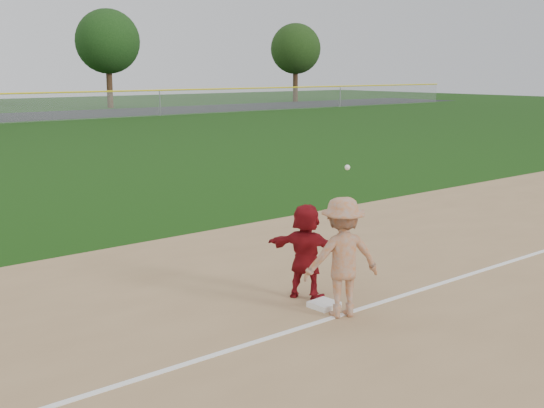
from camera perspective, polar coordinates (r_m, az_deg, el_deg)
ground at (r=11.29m, az=4.86°, el=-7.64°), size 160.00×160.00×0.00m
foul_line at (r=10.76m, az=7.86°, el=-8.54°), size 60.00×0.10×0.01m
first_base at (r=10.68m, az=4.37°, el=-8.39°), size 0.41×0.41×0.09m
base_runner at (r=10.90m, az=2.88°, el=-3.95°), size 1.04×1.49×1.54m
first_base_play at (r=10.13m, az=5.90°, el=-4.44°), size 1.33×1.07×2.21m
tree_3 at (r=67.29m, az=-13.60°, el=13.08°), size 6.00×6.00×9.19m
tree_4 at (r=78.21m, az=1.99°, el=12.84°), size 5.60×5.60×8.67m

